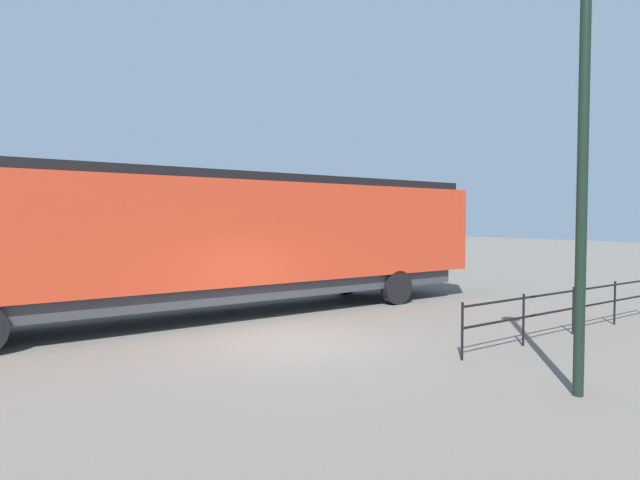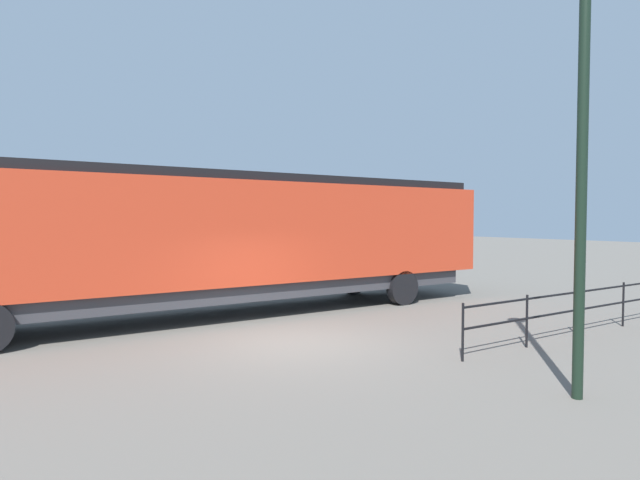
# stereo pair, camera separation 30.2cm
# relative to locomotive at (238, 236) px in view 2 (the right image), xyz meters

# --- Properties ---
(ground_plane) EXTENTS (120.00, 120.00, 0.00)m
(ground_plane) POSITION_rel_locomotive_xyz_m (3.88, -0.34, -2.27)
(ground_plane) COLOR #666059
(locomotive) EXTENTS (3.01, 17.55, 4.02)m
(locomotive) POSITION_rel_locomotive_xyz_m (0.00, 0.00, 0.00)
(locomotive) COLOR red
(locomotive) RESTS_ON ground_plane
(lamp_post) EXTENTS (0.49, 0.49, 7.31)m
(lamp_post) POSITION_rel_locomotive_xyz_m (9.26, 1.56, 2.61)
(lamp_post) COLOR black
(lamp_post) RESTS_ON ground_plane
(platform_fence) EXTENTS (0.05, 8.00, 1.13)m
(platform_fence) POSITION_rel_locomotive_xyz_m (6.91, 5.63, -1.53)
(platform_fence) COLOR black
(platform_fence) RESTS_ON ground_plane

